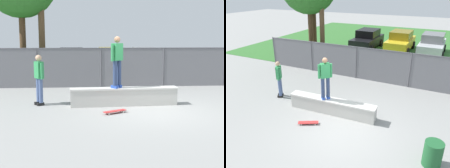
# 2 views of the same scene
# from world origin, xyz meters

# --- Properties ---
(ground_plane) EXTENTS (80.00, 80.00, 0.00)m
(ground_plane) POSITION_xyz_m (0.00, 0.00, 0.00)
(ground_plane) COLOR gray
(grass_strip) EXTENTS (27.39, 20.00, 0.02)m
(grass_strip) POSITION_xyz_m (0.00, 15.63, 0.01)
(grass_strip) COLOR #336B2D
(grass_strip) RESTS_ON ground
(concrete_ledge) EXTENTS (3.89, 0.67, 0.65)m
(concrete_ledge) POSITION_xyz_m (-0.92, 1.03, 0.33)
(concrete_ledge) COLOR #B7B5AD
(concrete_ledge) RESTS_ON ground
(skateboarder) EXTENTS (0.46, 0.45, 1.82)m
(skateboarder) POSITION_xyz_m (-1.17, 0.98, 1.66)
(skateboarder) COLOR #2647A5
(skateboarder) RESTS_ON concrete_ledge
(skateboard) EXTENTS (0.80, 0.56, 0.09)m
(skateboard) POSITION_xyz_m (-1.35, -0.15, 0.07)
(skateboard) COLOR red
(skateboard) RESTS_ON ground
(chainlink_fence) EXTENTS (15.46, 0.07, 1.92)m
(chainlink_fence) POSITION_xyz_m (0.00, 5.33, 1.04)
(chainlink_fence) COLOR #4C4C51
(chainlink_fence) RESTS_ON ground
(car_black) EXTENTS (2.08, 4.23, 1.66)m
(car_black) POSITION_xyz_m (-3.35, 12.52, 0.84)
(car_black) COLOR black
(car_black) RESTS_ON ground
(car_yellow) EXTENTS (2.08, 4.23, 1.66)m
(car_yellow) POSITION_xyz_m (-0.54, 13.01, 0.84)
(car_yellow) COLOR gold
(car_yellow) RESTS_ON ground
(car_silver) EXTENTS (2.08, 4.23, 1.66)m
(car_silver) POSITION_xyz_m (2.00, 12.95, 0.84)
(car_silver) COLOR #B7BABF
(car_silver) RESTS_ON ground
(bystander) EXTENTS (0.42, 0.53, 1.82)m
(bystander) POSITION_xyz_m (-3.96, 1.36, 1.01)
(bystander) COLOR black
(bystander) RESTS_ON ground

